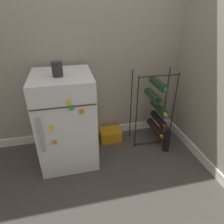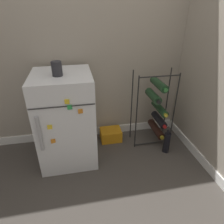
{
  "view_description": "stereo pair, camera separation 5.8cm",
  "coord_description": "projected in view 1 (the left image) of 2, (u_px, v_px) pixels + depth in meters",
  "views": [
    {
      "loc": [
        -0.4,
        -1.35,
        1.35
      ],
      "look_at": [
        -0.01,
        0.31,
        0.43
      ],
      "focal_mm": 32.0,
      "sensor_mm": 36.0,
      "label": 1
    },
    {
      "loc": [
        -0.35,
        -1.37,
        1.35
      ],
      "look_at": [
        -0.01,
        0.31,
        0.43
      ],
      "focal_mm": 32.0,
      "sensor_mm": 36.0,
      "label": 2
    }
  ],
  "objects": [
    {
      "name": "ground_plane",
      "position": [
        121.0,
        167.0,
        1.88
      ],
      "size": [
        14.0,
        14.0,
        0.0
      ],
      "primitive_type": "plane",
      "color": "#423D38"
    },
    {
      "name": "wall_back",
      "position": [
        106.0,
        18.0,
        1.82
      ],
      "size": [
        6.57,
        0.07,
        2.5
      ],
      "color": "#9E9384",
      "rests_on": "ground_plane"
    },
    {
      "name": "mini_fridge",
      "position": [
        66.0,
        120.0,
        1.81
      ],
      "size": [
        0.5,
        0.54,
        0.85
      ],
      "color": "silver",
      "rests_on": "ground_plane"
    },
    {
      "name": "wine_rack",
      "position": [
        156.0,
        108.0,
        2.09
      ],
      "size": [
        0.41,
        0.33,
        0.79
      ],
      "color": "black",
      "rests_on": "ground_plane"
    },
    {
      "name": "soda_box",
      "position": [
        111.0,
        135.0,
        2.23
      ],
      "size": [
        0.23,
        0.18,
        0.13
      ],
      "color": "orange",
      "rests_on": "ground_plane"
    },
    {
      "name": "fridge_top_cup",
      "position": [
        57.0,
        69.0,
        1.54
      ],
      "size": [
        0.08,
        0.08,
        0.11
      ],
      "color": "#28282D",
      "rests_on": "mini_fridge"
    },
    {
      "name": "loose_bottle_floor",
      "position": [
        166.0,
        141.0,
        2.04
      ],
      "size": [
        0.06,
        0.06,
        0.26
      ],
      "color": "black",
      "rests_on": "ground_plane"
    }
  ]
}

